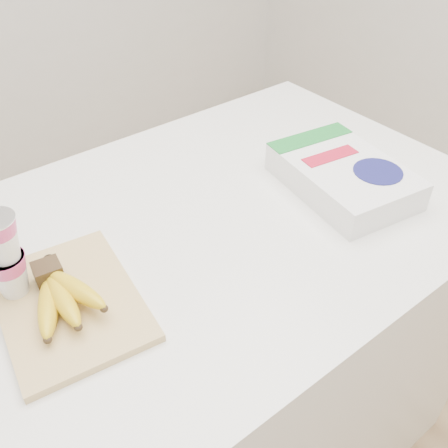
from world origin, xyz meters
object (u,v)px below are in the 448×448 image
object	(u,v)px
table	(214,353)
yogurt_stack	(4,254)
bananas	(61,295)
cutting_board	(69,303)
cereal_box	(343,176)

from	to	relation	value
table	yogurt_stack	world-z (taller)	yogurt_stack
bananas	yogurt_stack	world-z (taller)	yogurt_stack
cutting_board	yogurt_stack	world-z (taller)	yogurt_stack
cutting_board	bananas	xyz separation A→B (m)	(-0.01, -0.00, 0.03)
yogurt_stack	cereal_box	size ratio (longest dim) A/B	0.47
table	yogurt_stack	bearing A→B (deg)	175.84
cutting_board	cereal_box	bearing A→B (deg)	3.09
bananas	cutting_board	bearing A→B (deg)	16.53
cutting_board	yogurt_stack	xyz separation A→B (m)	(-0.06, 0.08, 0.10)
yogurt_stack	cereal_box	bearing A→B (deg)	-10.06
yogurt_stack	bananas	bearing A→B (deg)	-57.76
table	bananas	size ratio (longest dim) A/B	7.03
table	yogurt_stack	size ratio (longest dim) A/B	7.77
table	cutting_board	bearing A→B (deg)	-172.21
table	bananas	distance (m)	0.63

